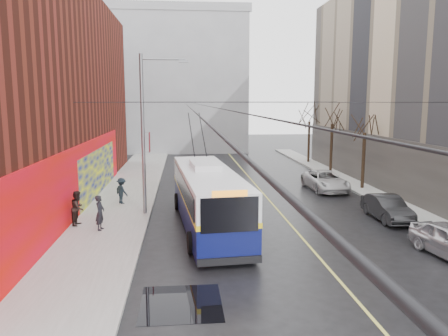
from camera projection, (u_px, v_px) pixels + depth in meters
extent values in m
plane|color=black|center=(300.00, 284.00, 15.58)|extent=(140.00, 140.00, 0.00)
cube|color=gray|center=(120.00, 207.00, 26.64)|extent=(4.00, 60.00, 0.15)
cube|color=gray|center=(387.00, 201.00, 28.21)|extent=(2.00, 60.00, 0.15)
cube|color=#BFB74C|center=(267.00, 198.00, 29.50)|extent=(0.12, 50.00, 0.01)
cube|color=red|center=(78.00, 182.00, 24.20)|extent=(0.08, 28.00, 4.00)
cube|color=#040E8C|center=(99.00, 172.00, 30.17)|extent=(0.06, 12.00, 3.20)
cube|color=#4C4742|center=(389.00, 167.00, 29.97)|extent=(0.06, 36.00, 4.00)
cube|color=gray|center=(168.00, 82.00, 57.95)|extent=(20.00, 12.00, 18.00)
cube|color=gray|center=(165.00, 5.00, 50.85)|extent=(20.50, 0.40, 1.00)
cylinder|color=slate|center=(143.00, 137.00, 24.16)|extent=(0.20, 0.20, 9.00)
cube|color=#600D15|center=(150.00, 142.00, 24.24)|extent=(0.04, 0.60, 1.10)
cylinder|color=slate|center=(163.00, 59.00, 23.63)|extent=(2.40, 0.10, 0.10)
cube|color=slate|center=(184.00, 61.00, 23.75)|extent=(0.50, 0.22, 0.12)
cylinder|color=black|center=(187.00, 105.00, 29.05)|extent=(0.02, 60.00, 0.02)
cylinder|color=black|center=(202.00, 105.00, 29.14)|extent=(0.02, 60.00, 0.02)
cylinder|color=black|center=(270.00, 102.00, 20.51)|extent=(18.00, 0.02, 0.02)
cylinder|color=black|center=(232.00, 102.00, 36.26)|extent=(18.00, 0.02, 0.02)
cylinder|color=black|center=(363.00, 161.00, 31.84)|extent=(0.24, 0.24, 4.20)
cylinder|color=black|center=(331.00, 149.00, 38.70)|extent=(0.24, 0.24, 4.48)
cylinder|color=black|center=(309.00, 142.00, 45.60)|extent=(0.24, 0.24, 4.37)
cube|color=black|center=(181.00, 303.00, 14.05)|extent=(2.61, 2.75, 0.01)
ellipsoid|color=slate|center=(237.00, 74.00, 24.35)|extent=(0.44, 0.20, 0.12)
ellipsoid|color=slate|center=(227.00, 63.00, 25.71)|extent=(0.44, 0.20, 0.12)
ellipsoid|color=slate|center=(186.00, 95.00, 26.33)|extent=(0.44, 0.20, 0.12)
cube|color=#090E47|center=(208.00, 209.00, 22.54)|extent=(3.57, 11.98, 1.48)
cube|color=silver|center=(208.00, 183.00, 22.33)|extent=(3.57, 11.98, 1.28)
cube|color=yellow|center=(208.00, 195.00, 22.43)|extent=(3.61, 12.02, 0.22)
cube|color=black|center=(230.00, 215.00, 16.61)|extent=(2.26, 0.23, 1.38)
cube|color=black|center=(195.00, 168.00, 28.10)|extent=(2.26, 0.23, 1.18)
cube|color=black|center=(182.00, 186.00, 22.12)|extent=(0.98, 10.78, 0.98)
cube|color=black|center=(232.00, 184.00, 22.58)|extent=(0.98, 10.78, 0.98)
cube|color=silver|center=(205.00, 165.00, 23.17)|extent=(1.63, 3.06, 0.30)
cube|color=black|center=(230.00, 261.00, 16.84)|extent=(2.56, 0.34, 0.30)
cylinder|color=black|center=(191.00, 243.00, 18.56)|extent=(0.38, 1.01, 0.98)
cylinder|color=black|center=(250.00, 239.00, 19.01)|extent=(0.38, 1.01, 0.98)
cylinder|color=black|center=(177.00, 201.00, 26.21)|extent=(0.38, 1.01, 0.98)
cylinder|color=black|center=(219.00, 200.00, 26.66)|extent=(0.38, 1.01, 0.98)
cylinder|color=black|center=(191.00, 134.00, 26.24)|extent=(0.35, 3.41, 2.42)
cylinder|color=black|center=(203.00, 133.00, 26.36)|extent=(0.35, 3.41, 2.42)
imported|color=black|center=(387.00, 208.00, 23.88)|extent=(1.46, 4.09, 1.34)
imported|color=silver|center=(325.00, 181.00, 31.90)|extent=(2.54, 5.17, 1.41)
imported|color=#A5A4A9|center=(189.00, 174.00, 35.06)|extent=(2.04, 4.17, 1.37)
imported|color=black|center=(100.00, 213.00, 21.46)|extent=(0.50, 0.69, 1.74)
imported|color=black|center=(78.00, 208.00, 22.31)|extent=(0.79, 0.96, 1.79)
imported|color=black|center=(122.00, 191.00, 27.06)|extent=(1.15, 1.17, 1.61)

